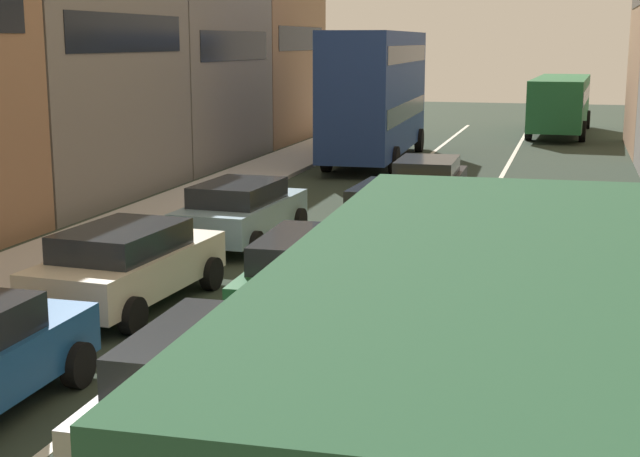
{
  "coord_description": "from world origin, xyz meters",
  "views": [
    {
      "loc": [
        4.02,
        -2.61,
        4.71
      ],
      "look_at": [
        0.0,
        12.0,
        1.6
      ],
      "focal_mm": 51.45,
      "sensor_mm": 36.0,
      "label": 1
    }
  ],
  "objects_px": {
    "sedan_left_lane_third": "(127,263)",
    "bus_mid_queue_primary": "(376,90)",
    "bus_far_queue_secondary": "(561,100)",
    "hatchback_centre_lane_third": "(313,273)",
    "sedan_centre_lane_second": "(216,384)",
    "sedan_right_lane_behind_truck": "(505,323)",
    "sedan_centre_lane_fifth": "(428,183)",
    "wagon_right_lane_far": "(525,239)",
    "removalist_box_truck": "(505,452)",
    "sedan_left_lane_fourth": "(241,210)",
    "coupe_centre_lane_fourth": "(393,214)"
  },
  "relations": [
    {
      "from": "hatchback_centre_lane_third",
      "to": "bus_far_queue_secondary",
      "type": "xyz_separation_m",
      "value": [
        3.53,
        33.78,
        0.96
      ]
    },
    {
      "from": "sedan_left_lane_third",
      "to": "bus_mid_queue_primary",
      "type": "relative_size",
      "value": 0.42
    },
    {
      "from": "removalist_box_truck",
      "to": "hatchback_centre_lane_third",
      "type": "relative_size",
      "value": 1.78
    },
    {
      "from": "sedan_centre_lane_fifth",
      "to": "wagon_right_lane_far",
      "type": "relative_size",
      "value": 0.99
    },
    {
      "from": "coupe_centre_lane_fourth",
      "to": "wagon_right_lane_far",
      "type": "distance_m",
      "value": 3.66
    },
    {
      "from": "sedan_right_lane_behind_truck",
      "to": "wagon_right_lane_far",
      "type": "bearing_deg",
      "value": 4.15
    },
    {
      "from": "sedan_centre_lane_second",
      "to": "wagon_right_lane_far",
      "type": "relative_size",
      "value": 0.99
    },
    {
      "from": "coupe_centre_lane_fourth",
      "to": "bus_mid_queue_primary",
      "type": "height_order",
      "value": "bus_mid_queue_primary"
    },
    {
      "from": "sedan_centre_lane_second",
      "to": "sedan_right_lane_behind_truck",
      "type": "height_order",
      "value": "same"
    },
    {
      "from": "sedan_left_lane_fourth",
      "to": "sedan_right_lane_behind_truck",
      "type": "height_order",
      "value": "same"
    },
    {
      "from": "sedan_centre_lane_second",
      "to": "sedan_right_lane_behind_truck",
      "type": "relative_size",
      "value": 0.98
    },
    {
      "from": "removalist_box_truck",
      "to": "sedan_left_lane_fourth",
      "type": "xyz_separation_m",
      "value": [
        -7.1,
        14.03,
        -1.18
      ]
    },
    {
      "from": "sedan_left_lane_third",
      "to": "bus_far_queue_secondary",
      "type": "bearing_deg",
      "value": -7.7
    },
    {
      "from": "sedan_right_lane_behind_truck",
      "to": "bus_far_queue_secondary",
      "type": "xyz_separation_m",
      "value": [
        0.12,
        35.8,
        0.96
      ]
    },
    {
      "from": "sedan_left_lane_fourth",
      "to": "coupe_centre_lane_fourth",
      "type": "bearing_deg",
      "value": -79.01
    },
    {
      "from": "hatchback_centre_lane_third",
      "to": "sedan_left_lane_third",
      "type": "height_order",
      "value": "same"
    },
    {
      "from": "sedan_left_lane_third",
      "to": "sedan_right_lane_behind_truck",
      "type": "distance_m",
      "value": 7.03
    },
    {
      "from": "coupe_centre_lane_fourth",
      "to": "wagon_right_lane_far",
      "type": "xyz_separation_m",
      "value": [
        3.1,
        -1.95,
        0.0
      ]
    },
    {
      "from": "sedan_right_lane_behind_truck",
      "to": "bus_far_queue_secondary",
      "type": "height_order",
      "value": "bus_far_queue_secondary"
    },
    {
      "from": "sedan_centre_lane_second",
      "to": "hatchback_centre_lane_third",
      "type": "height_order",
      "value": "same"
    },
    {
      "from": "sedan_right_lane_behind_truck",
      "to": "wagon_right_lane_far",
      "type": "xyz_separation_m",
      "value": [
        -0.03,
        5.84,
        0.0
      ]
    },
    {
      "from": "hatchback_centre_lane_third",
      "to": "wagon_right_lane_far",
      "type": "height_order",
      "value": "same"
    },
    {
      "from": "sedan_centre_lane_fifth",
      "to": "sedan_right_lane_behind_truck",
      "type": "xyz_separation_m",
      "value": [
        3.09,
        -12.75,
        0.0
      ]
    },
    {
      "from": "sedan_left_lane_fourth",
      "to": "bus_mid_queue_primary",
      "type": "distance_m",
      "value": 15.62
    },
    {
      "from": "sedan_centre_lane_second",
      "to": "wagon_right_lane_far",
      "type": "bearing_deg",
      "value": -19.78
    },
    {
      "from": "coupe_centre_lane_fourth",
      "to": "sedan_centre_lane_fifth",
      "type": "relative_size",
      "value": 1.01
    },
    {
      "from": "hatchback_centre_lane_third",
      "to": "bus_mid_queue_primary",
      "type": "xyz_separation_m",
      "value": [
        -3.3,
        20.74,
        2.03
      ]
    },
    {
      "from": "removalist_box_truck",
      "to": "sedan_left_lane_fourth",
      "type": "height_order",
      "value": "removalist_box_truck"
    },
    {
      "from": "sedan_centre_lane_second",
      "to": "sedan_left_lane_third",
      "type": "distance_m",
      "value": 6.29
    },
    {
      "from": "hatchback_centre_lane_third",
      "to": "bus_mid_queue_primary",
      "type": "distance_m",
      "value": 21.1
    },
    {
      "from": "sedan_centre_lane_second",
      "to": "hatchback_centre_lane_third",
      "type": "distance_m",
      "value": 5.3
    },
    {
      "from": "removalist_box_truck",
      "to": "sedan_left_lane_third",
      "type": "relative_size",
      "value": 1.76
    },
    {
      "from": "sedan_left_lane_fourth",
      "to": "wagon_right_lane_far",
      "type": "height_order",
      "value": "same"
    },
    {
      "from": "sedan_centre_lane_second",
      "to": "wagon_right_lane_far",
      "type": "height_order",
      "value": "same"
    },
    {
      "from": "sedan_left_lane_third",
      "to": "sedan_left_lane_fourth",
      "type": "relative_size",
      "value": 1.01
    },
    {
      "from": "hatchback_centre_lane_third",
      "to": "bus_far_queue_secondary",
      "type": "relative_size",
      "value": 0.41
    },
    {
      "from": "removalist_box_truck",
      "to": "sedan_centre_lane_second",
      "type": "relative_size",
      "value": 1.79
    },
    {
      "from": "sedan_centre_lane_second",
      "to": "sedan_left_lane_fourth",
      "type": "height_order",
      "value": "same"
    },
    {
      "from": "sedan_left_lane_third",
      "to": "sedan_left_lane_fourth",
      "type": "distance_m",
      "value": 5.48
    },
    {
      "from": "sedan_right_lane_behind_truck",
      "to": "bus_far_queue_secondary",
      "type": "relative_size",
      "value": 0.42
    },
    {
      "from": "sedan_centre_lane_second",
      "to": "hatchback_centre_lane_third",
      "type": "bearing_deg",
      "value": 2.32
    },
    {
      "from": "bus_mid_queue_primary",
      "to": "bus_far_queue_secondary",
      "type": "xyz_separation_m",
      "value": [
        6.83,
        13.04,
        -1.07
      ]
    },
    {
      "from": "hatchback_centre_lane_third",
      "to": "wagon_right_lane_far",
      "type": "bearing_deg",
      "value": -43.58
    },
    {
      "from": "hatchback_centre_lane_third",
      "to": "coupe_centre_lane_fourth",
      "type": "distance_m",
      "value": 5.78
    },
    {
      "from": "hatchback_centre_lane_third",
      "to": "sedan_right_lane_behind_truck",
      "type": "relative_size",
      "value": 0.99
    },
    {
      "from": "sedan_centre_lane_second",
      "to": "sedan_right_lane_behind_truck",
      "type": "xyz_separation_m",
      "value": [
        3.07,
        3.27,
        0.0
      ]
    },
    {
      "from": "sedan_centre_lane_second",
      "to": "removalist_box_truck",
      "type": "bearing_deg",
      "value": -136.1
    },
    {
      "from": "removalist_box_truck",
      "to": "bus_far_queue_secondary",
      "type": "relative_size",
      "value": 0.73
    },
    {
      "from": "wagon_right_lane_far",
      "to": "sedan_centre_lane_second",
      "type": "bearing_deg",
      "value": 164.47
    },
    {
      "from": "sedan_left_lane_fourth",
      "to": "sedan_centre_lane_fifth",
      "type": "distance_m",
      "value": 6.53
    }
  ]
}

